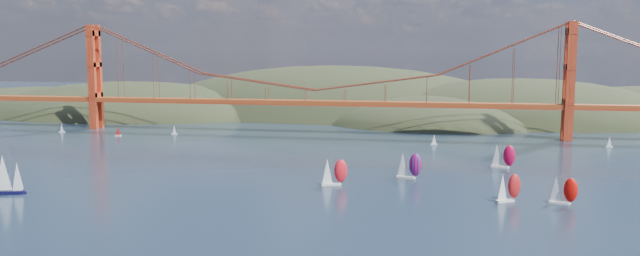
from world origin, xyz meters
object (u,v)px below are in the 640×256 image
object	(u,v)px
racer_0	(334,172)
racer_3	(503,156)
racer_1	(508,187)
sloop_navy	(7,175)
racer_rwb	(409,165)
racer_2	(563,190)

from	to	relation	value
racer_0	racer_3	distance (m)	67.50
racer_3	racer_0	bearing A→B (deg)	-131.93
racer_1	racer_0	bearing A→B (deg)	135.67
sloop_navy	racer_3	xyz separation A→B (m)	(147.37, 68.17, -1.21)
racer_1	racer_rwb	bearing A→B (deg)	105.63
racer_2	sloop_navy	bearing A→B (deg)	-156.77
racer_2	racer_3	bearing A→B (deg)	119.12
racer_1	racer_rwb	xyz separation A→B (m)	(-28.76, 26.73, 0.37)
racer_0	racer_rwb	size ratio (longest dim) A/B	0.98
sloop_navy	racer_0	distance (m)	96.91
sloop_navy	racer_rwb	xyz separation A→B (m)	(115.03, 43.89, -1.21)
racer_rwb	racer_0	bearing A→B (deg)	-134.00
sloop_navy	racer_2	bearing A→B (deg)	-8.87
sloop_navy	racer_rwb	bearing A→B (deg)	5.83
racer_3	racer_1	bearing A→B (deg)	-81.57
racer_rwb	racer_1	bearing A→B (deg)	-30.59
racer_0	racer_1	xyz separation A→B (m)	(51.29, -11.72, -0.27)
racer_0	racer_rwb	xyz separation A→B (m)	(22.53, 15.02, 0.10)
racer_rwb	racer_2	bearing A→B (deg)	-19.40
racer_1	racer_rwb	distance (m)	39.26
racer_0	racer_1	size ratio (longest dim) A/B	1.07
racer_rwb	racer_3	bearing A→B (deg)	49.22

